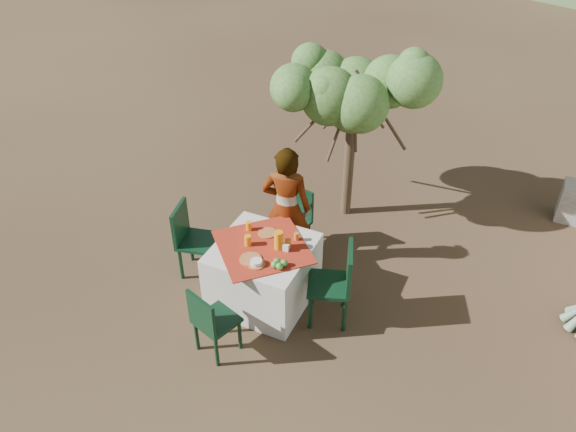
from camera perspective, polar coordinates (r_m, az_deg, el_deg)
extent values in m
plane|color=#311E16|center=(6.28, 1.91, -11.25)|extent=(160.00, 160.00, 0.00)
cube|color=silver|center=(6.36, -2.51, -5.80)|extent=(1.02, 1.02, 0.75)
cube|color=#A82E18|center=(6.11, -2.60, -3.14)|extent=(1.30, 1.30, 0.01)
cylinder|color=black|center=(7.09, -1.56, -2.33)|extent=(0.04, 0.04, 0.43)
cylinder|color=black|center=(6.93, 0.54, -3.33)|extent=(0.04, 0.04, 0.43)
cylinder|color=black|center=(7.29, 0.03, -1.08)|extent=(0.04, 0.04, 0.43)
cylinder|color=black|center=(7.14, 2.10, -2.02)|extent=(0.04, 0.04, 0.43)
cube|color=black|center=(6.98, 0.28, -0.79)|extent=(0.48, 0.48, 0.04)
cube|color=black|center=(6.97, 1.19, 1.43)|extent=(0.40, 0.12, 0.42)
cylinder|color=black|center=(5.95, -4.92, -11.85)|extent=(0.04, 0.04, 0.42)
cylinder|color=black|center=(6.12, -6.95, -10.31)|extent=(0.04, 0.04, 0.42)
cylinder|color=black|center=(5.82, -7.26, -13.47)|extent=(0.04, 0.04, 0.42)
cylinder|color=black|center=(6.00, -9.26, -11.83)|extent=(0.04, 0.04, 0.42)
cube|color=black|center=(5.82, -7.25, -10.47)|extent=(0.49, 0.49, 0.04)
cube|color=black|center=(5.59, -8.81, -9.82)|extent=(0.38, 0.16, 0.41)
cylinder|color=black|center=(6.71, -8.06, -5.19)|extent=(0.05, 0.05, 0.46)
cylinder|color=black|center=(6.96, -7.15, -3.36)|extent=(0.05, 0.05, 0.46)
cylinder|color=black|center=(6.82, -10.84, -4.75)|extent=(0.05, 0.05, 0.46)
cylinder|color=black|center=(7.06, -9.83, -2.96)|extent=(0.05, 0.05, 0.46)
cube|color=black|center=(6.74, -9.15, -2.55)|extent=(0.52, 0.52, 0.04)
cube|color=black|center=(6.65, -10.92, -0.66)|extent=(0.14, 0.43, 0.45)
cylinder|color=black|center=(6.37, 2.49, -7.35)|extent=(0.05, 0.05, 0.48)
cylinder|color=black|center=(6.11, 2.27, -9.69)|extent=(0.05, 0.05, 0.48)
cylinder|color=black|center=(6.37, 5.79, -7.54)|extent=(0.05, 0.05, 0.48)
cylinder|color=black|center=(6.11, 5.73, -9.89)|extent=(0.05, 0.05, 0.48)
cube|color=black|center=(6.07, 4.17, -6.98)|extent=(0.57, 0.57, 0.04)
cube|color=black|center=(5.90, 6.26, -5.26)|extent=(0.19, 0.44, 0.47)
imported|color=#8C6651|center=(6.60, -0.16, 0.79)|extent=(0.66, 0.51, 1.61)
cylinder|color=#4A3A25|center=(7.54, 6.20, 5.38)|extent=(0.14, 0.14, 1.59)
sphere|color=#2D561F|center=(7.17, 6.61, 10.86)|extent=(0.68, 0.68, 0.68)
sphere|color=#2D561F|center=(6.95, 11.64, 11.06)|extent=(0.64, 0.64, 0.64)
sphere|color=#2D561F|center=(7.40, 2.74, 12.84)|extent=(0.59, 0.59, 0.59)
sphere|color=#2D561F|center=(7.61, 9.19, 13.99)|extent=(0.61, 0.61, 0.61)
sphere|color=#2D561F|center=(6.65, 5.44, 9.36)|extent=(0.54, 0.54, 0.54)
cylinder|color=brown|center=(6.28, -2.13, -1.72)|extent=(0.21, 0.21, 0.01)
cylinder|color=brown|center=(5.94, -3.82, -4.40)|extent=(0.24, 0.24, 0.01)
cylinder|color=orange|center=(6.32, -4.00, -1.00)|extent=(0.07, 0.07, 0.11)
cylinder|color=orange|center=(6.10, -4.11, -2.48)|extent=(0.08, 0.08, 0.12)
cylinder|color=orange|center=(6.01, -0.96, -2.47)|extent=(0.10, 0.10, 0.22)
cylinder|color=brown|center=(5.87, -3.23, -4.92)|extent=(0.18, 0.18, 0.01)
cylinder|color=silver|center=(5.85, -3.24, -4.70)|extent=(0.13, 0.13, 0.05)
cylinder|color=orange|center=(6.06, 0.00, -2.80)|extent=(0.07, 0.07, 0.10)
cylinder|color=orange|center=(6.17, 0.87, -2.08)|extent=(0.06, 0.06, 0.09)
cube|color=silver|center=(6.02, -0.21, -3.23)|extent=(0.07, 0.04, 0.08)
sphere|color=#437E2E|center=(5.85, -1.13, -4.65)|extent=(0.08, 0.08, 0.08)
sphere|color=#437E2E|center=(5.83, -0.40, -4.79)|extent=(0.08, 0.08, 0.08)
sphere|color=#437E2E|center=(5.79, -0.88, -5.12)|extent=(0.08, 0.08, 0.08)
sphere|color=#437E2E|center=(5.81, -1.37, -4.97)|extent=(0.08, 0.08, 0.08)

